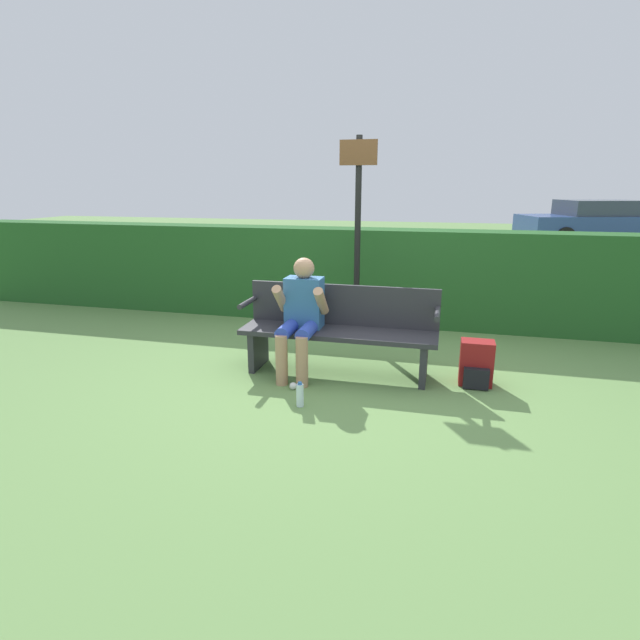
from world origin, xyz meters
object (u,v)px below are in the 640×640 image
at_px(person_seated, 301,312).
at_px(parked_car, 596,223).
at_px(signpost, 358,224).
at_px(park_bench, 339,329).
at_px(backpack, 476,364).
at_px(water_bottle, 300,395).

bearing_deg(person_seated, parked_car, 65.66).
xyz_separation_m(signpost, parked_car, (5.34, 11.08, -0.70)).
xyz_separation_m(park_bench, signpost, (-0.06, 1.22, 0.89)).
height_order(park_bench, signpost, signpost).
xyz_separation_m(person_seated, backpack, (1.61, 0.11, -0.41)).
bearing_deg(water_bottle, signpost, 87.50).
distance_m(backpack, signpost, 2.14).
distance_m(park_bench, parked_car, 13.39).
bearing_deg(water_bottle, backpack, 30.35).
height_order(water_bottle, parked_car, parked_car).
xyz_separation_m(park_bench, backpack, (1.27, -0.02, -0.24)).
xyz_separation_m(water_bottle, parked_car, (5.43, 13.16, 0.52)).
height_order(park_bench, person_seated, person_seated).
relative_size(person_seated, backpack, 2.69).
relative_size(park_bench, signpost, 0.81).
height_order(park_bench, water_bottle, park_bench).
height_order(park_bench, parked_car, parked_car).
bearing_deg(signpost, person_seated, -101.90).
relative_size(person_seated, signpost, 0.48).
relative_size(water_bottle, signpost, 0.09).
bearing_deg(park_bench, water_bottle, -99.80).
relative_size(park_bench, parked_car, 0.39).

